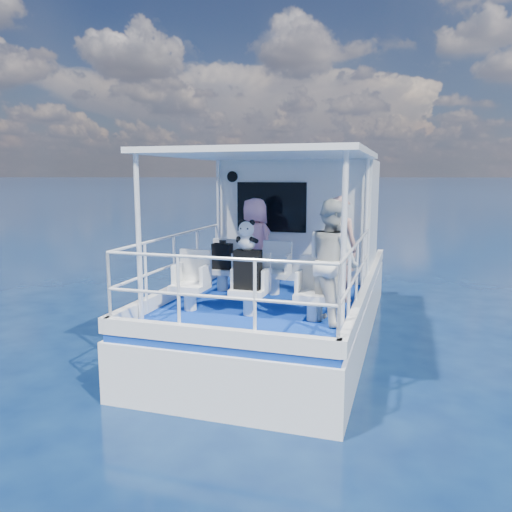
{
  "coord_description": "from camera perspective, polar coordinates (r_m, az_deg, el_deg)",
  "views": [
    {
      "loc": [
        2.07,
        -7.5,
        2.81
      ],
      "look_at": [
        -0.12,
        -0.4,
        1.62
      ],
      "focal_mm": 35.0,
      "sensor_mm": 36.0,
      "label": 1
    }
  ],
  "objects": [
    {
      "name": "ground",
      "position": [
        8.28,
        1.66,
        -10.74
      ],
      "size": [
        2000.0,
        2000.0,
        0.0
      ],
      "primitive_type": "plane",
      "color": "#081A40",
      "rests_on": "ground"
    },
    {
      "name": "hull",
      "position": [
        9.19,
        3.35,
        -8.7
      ],
      "size": [
        3.0,
        7.0,
        1.6
      ],
      "primitive_type": "cube",
      "color": "white",
      "rests_on": "ground"
    },
    {
      "name": "deck",
      "position": [
        8.97,
        3.4,
        -3.52
      ],
      "size": [
        2.9,
        6.9,
        0.1
      ],
      "primitive_type": "cube",
      "color": "navy",
      "rests_on": "hull"
    },
    {
      "name": "cabin",
      "position": [
        10.05,
        5.24,
        4.46
      ],
      "size": [
        2.85,
        2.0,
        2.2
      ],
      "primitive_type": "cube",
      "color": "white",
      "rests_on": "deck"
    },
    {
      "name": "canopy",
      "position": [
        7.6,
        1.36,
        11.61
      ],
      "size": [
        3.0,
        3.2,
        0.08
      ],
      "primitive_type": "cube",
      "color": "white",
      "rests_on": "cabin"
    },
    {
      "name": "canopy_posts",
      "position": [
        7.59,
        1.22,
        2.99
      ],
      "size": [
        2.77,
        2.97,
        2.2
      ],
      "color": "white",
      "rests_on": "deck"
    },
    {
      "name": "railings",
      "position": [
        7.37,
        0.51,
        -1.92
      ],
      "size": [
        2.84,
        3.59,
        1.0
      ],
      "primitive_type": null,
      "color": "white",
      "rests_on": "deck"
    },
    {
      "name": "seat_port_fwd",
      "position": [
        8.43,
        -3.85,
        -2.67
      ],
      "size": [
        0.48,
        0.46,
        0.38
      ],
      "primitive_type": "cube",
      "color": "white",
      "rests_on": "deck"
    },
    {
      "name": "seat_center_fwd",
      "position": [
        8.16,
        2.07,
        -3.06
      ],
      "size": [
        0.48,
        0.46,
        0.38
      ],
      "primitive_type": "cube",
      "color": "white",
      "rests_on": "deck"
    },
    {
      "name": "seat_stbd_fwd",
      "position": [
        7.98,
        8.33,
        -3.43
      ],
      "size": [
        0.48,
        0.46,
        0.38
      ],
      "primitive_type": "cube",
      "color": "white",
      "rests_on": "deck"
    },
    {
      "name": "seat_port_aft",
      "position": [
        7.27,
        -7.53,
        -4.66
      ],
      "size": [
        0.48,
        0.46,
        0.38
      ],
      "primitive_type": "cube",
      "color": "white",
      "rests_on": "deck"
    },
    {
      "name": "seat_center_aft",
      "position": [
        6.95,
        -0.74,
        -5.22
      ],
      "size": [
        0.48,
        0.46,
        0.38
      ],
      "primitive_type": "cube",
      "color": "white",
      "rests_on": "deck"
    },
    {
      "name": "seat_stbd_aft",
      "position": [
        6.73,
        6.6,
        -5.75
      ],
      "size": [
        0.48,
        0.46,
        0.38
      ],
      "primitive_type": "cube",
      "color": "white",
      "rests_on": "deck"
    },
    {
      "name": "passenger_port_fwd",
      "position": [
        8.6,
        -0.15,
        1.51
      ],
      "size": [
        0.7,
        0.62,
        1.54
      ],
      "primitive_type": "imported",
      "rotation": [
        0.0,
        0.0,
        2.71
      ],
      "color": "pink",
      "rests_on": "deck"
    },
    {
      "name": "passenger_stbd_fwd",
      "position": [
        7.76,
        9.52,
        0.83
      ],
      "size": [
        0.69,
        0.59,
        1.62
      ],
      "primitive_type": "imported",
      "rotation": [
        0.0,
        0.0,
        2.74
      ],
      "color": "tan",
      "rests_on": "deck"
    },
    {
      "name": "passenger_stbd_aft",
      "position": [
        6.58,
        8.73,
        -0.59
      ],
      "size": [
        0.98,
        1.0,
        1.62
      ],
      "primitive_type": "imported",
      "rotation": [
        0.0,
        0.0,
        2.3
      ],
      "color": "silver",
      "rests_on": "deck"
    },
    {
      "name": "backpack_port",
      "position": [
        8.31,
        -3.89,
        -0.03
      ],
      "size": [
        0.32,
        0.18,
        0.42
      ],
      "primitive_type": "cube",
      "color": "black",
      "rests_on": "seat_port_fwd"
    },
    {
      "name": "backpack_center",
      "position": [
        6.81,
        -0.93,
        -1.56
      ],
      "size": [
        0.36,
        0.2,
        0.54
      ],
      "primitive_type": "cube",
      "color": "black",
      "rests_on": "seat_center_aft"
    },
    {
      "name": "compact_camera",
      "position": [
        8.28,
        -3.83,
        1.62
      ],
      "size": [
        0.1,
        0.06,
        0.06
      ],
      "primitive_type": "cube",
      "color": "black",
      "rests_on": "backpack_port"
    },
    {
      "name": "panda",
      "position": [
        6.75,
        -1.06,
        2.41
      ],
      "size": [
        0.27,
        0.22,
        0.41
      ],
      "primitive_type": null,
      "color": "silver",
      "rests_on": "backpack_center"
    }
  ]
}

